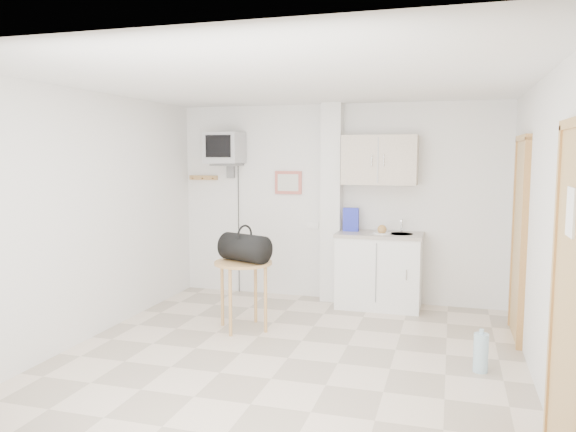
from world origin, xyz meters
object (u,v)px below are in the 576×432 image
(crt_television, at_px, (225,149))
(water_bottle, at_px, (481,353))
(round_table, at_px, (243,271))
(duffel_bag, at_px, (245,248))

(crt_television, height_order, water_bottle, crt_television)
(round_table, distance_m, water_bottle, 2.49)
(crt_television, bearing_deg, round_table, -60.49)
(water_bottle, bearing_deg, round_table, 167.18)
(water_bottle, bearing_deg, crt_television, 149.28)
(round_table, bearing_deg, water_bottle, -12.82)
(crt_television, bearing_deg, duffel_bag, -59.82)
(round_table, xyz_separation_m, duffel_bag, (0.02, 0.00, 0.25))
(water_bottle, bearing_deg, duffel_bag, 167.01)
(crt_television, height_order, duffel_bag, crt_television)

